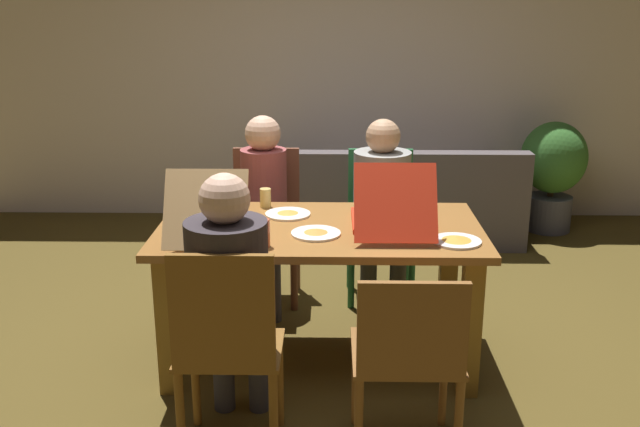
{
  "coord_description": "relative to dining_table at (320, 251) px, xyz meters",
  "views": [
    {
      "loc": [
        0.06,
        -3.51,
        1.89
      ],
      "look_at": [
        0.0,
        0.1,
        0.8
      ],
      "focal_mm": 40.16,
      "sensor_mm": 36.0,
      "label": 1
    }
  ],
  "objects": [
    {
      "name": "plate_2",
      "position": [
        -0.18,
        0.2,
        0.15
      ],
      "size": [
        0.25,
        0.25,
        0.03
      ],
      "color": "white",
      "rests_on": "dining_table"
    },
    {
      "name": "chair_3",
      "position": [
        0.38,
        -0.91,
        -0.11
      ],
      "size": [
        0.45,
        0.44,
        0.87
      ],
      "color": "brown",
      "rests_on": "ground"
    },
    {
      "name": "chair_2",
      "position": [
        -0.36,
        0.88,
        -0.1
      ],
      "size": [
        0.45,
        0.39,
        0.97
      ],
      "color": "brown",
      "rests_on": "ground"
    },
    {
      "name": "couch",
      "position": [
        0.51,
        2.07,
        -0.34
      ],
      "size": [
        2.1,
        0.86,
        0.77
      ],
      "color": "#524A4B",
      "rests_on": "ground"
    },
    {
      "name": "drinking_glass_0",
      "position": [
        -0.26,
        -0.31,
        0.2
      ],
      "size": [
        0.07,
        0.07,
        0.13
      ],
      "primitive_type": "cylinder",
      "color": "#B85334",
      "rests_on": "dining_table"
    },
    {
      "name": "drinking_glass_1",
      "position": [
        -0.31,
        0.35,
        0.19
      ],
      "size": [
        0.06,
        0.06,
        0.11
      ],
      "primitive_type": "cylinder",
      "color": "#DBBF67",
      "rests_on": "dining_table"
    },
    {
      "name": "pizza_box_1",
      "position": [
        -0.52,
        -0.12,
        0.19
      ],
      "size": [
        0.39,
        0.58,
        0.37
      ],
      "color": "tan",
      "rests_on": "dining_table"
    },
    {
      "name": "ground_plane",
      "position": [
        0.0,
        0.0,
        -0.62
      ],
      "size": [
        20.0,
        20.0,
        0.0
      ],
      "primitive_type": "plane",
      "color": "#504019"
    },
    {
      "name": "person_1",
      "position": [
        0.38,
        0.78,
        0.08
      ],
      "size": [
        0.36,
        0.54,
        1.18
      ],
      "color": "#3A3D3B",
      "rests_on": "ground"
    },
    {
      "name": "chair_1",
      "position": [
        0.38,
        0.92,
        -0.09
      ],
      "size": [
        0.44,
        0.39,
        0.95
      ],
      "color": "#256B3B",
      "rests_on": "ground"
    },
    {
      "name": "chair_0",
      "position": [
        -0.36,
        -0.89,
        -0.08
      ],
      "size": [
        0.44,
        0.38,
        0.96
      ],
      "color": "brown",
      "rests_on": "ground"
    },
    {
      "name": "person_2",
      "position": [
        -0.36,
        0.72,
        0.09
      ],
      "size": [
        0.29,
        0.52,
        1.2
      ],
      "color": "#413E4E",
      "rests_on": "ground"
    },
    {
      "name": "plate_1",
      "position": [
        -0.02,
        -0.13,
        0.15
      ],
      "size": [
        0.25,
        0.25,
        0.03
      ],
      "color": "white",
      "rests_on": "dining_table"
    },
    {
      "name": "person_0",
      "position": [
        -0.36,
        -0.75,
        0.11
      ],
      "size": [
        0.34,
        0.52,
        1.23
      ],
      "color": "#3D3C4B",
      "rests_on": "ground"
    },
    {
      "name": "plate_0",
      "position": [
        0.67,
        -0.24,
        0.15
      ],
      "size": [
        0.24,
        0.24,
        0.03
      ],
      "color": "white",
      "rests_on": "dining_table"
    },
    {
      "name": "dining_table",
      "position": [
        0.0,
        0.0,
        0.0
      ],
      "size": [
        1.67,
        0.9,
        0.76
      ],
      "color": "brown",
      "rests_on": "ground"
    },
    {
      "name": "back_wall",
      "position": [
        0.0,
        2.76,
        0.75
      ],
      "size": [
        6.46,
        0.12,
        2.75
      ],
      "primitive_type": "cube",
      "color": "silver",
      "rests_on": "ground"
    },
    {
      "name": "pizza_box_0",
      "position": [
        0.37,
        0.01,
        0.19
      ],
      "size": [
        0.4,
        0.6,
        0.37
      ],
      "color": "red",
      "rests_on": "dining_table"
    },
    {
      "name": "potted_plant",
      "position": [
        1.89,
        2.28,
        -0.09
      ],
      "size": [
        0.54,
        0.54,
        0.92
      ],
      "color": "#4F5062",
      "rests_on": "ground"
    }
  ]
}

